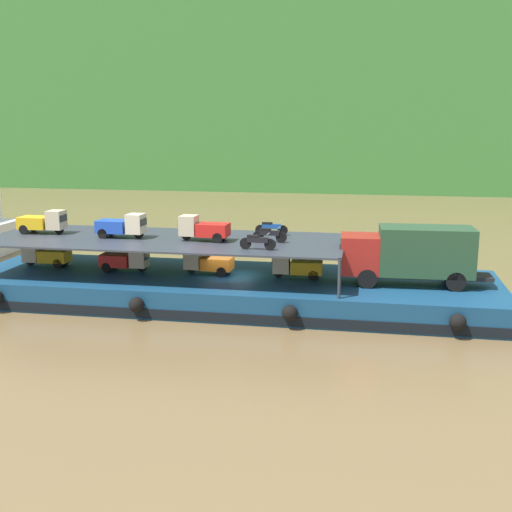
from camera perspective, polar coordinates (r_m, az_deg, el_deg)
The scene contains 15 objects.
ground_plane at distance 35.82m, azimuth -2.31°, elevation -4.14°, with size 400.00×400.00×0.00m, color brown.
hillside_far_bank at distance 107.92m, azimuth 6.58°, elevation 16.24°, with size 113.58×35.31×32.46m.
cargo_barge at distance 35.58m, azimuth -2.33°, elevation -3.00°, with size 29.41×8.75×1.50m.
covered_lorry at distance 34.09m, azimuth 13.72°, elevation 0.23°, with size 7.92×2.55×3.10m.
cargo_rack at distance 36.04m, azimuth -8.26°, elevation 1.46°, with size 20.21×7.31×2.00m.
mini_truck_lower_stern at distance 39.79m, azimuth -18.41°, elevation 0.12°, with size 2.79×1.30×1.38m.
mini_truck_lower_aft at distance 37.25m, azimuth -11.67°, elevation -0.28°, with size 2.74×1.20×1.38m.
mini_truck_lower_mid at distance 35.87m, azimuth -4.37°, elevation -0.54°, with size 2.79×1.29×1.38m.
mini_truck_lower_fore at distance 34.94m, azimuth 3.67°, elevation -0.86°, with size 2.78×1.26×1.38m.
mini_truck_upper_stern at distance 39.35m, azimuth -18.61°, elevation 2.94°, with size 2.74×1.20×1.38m.
mini_truck_upper_mid at distance 36.67m, azimuth -11.96°, elevation 2.69°, with size 2.78×1.26×1.38m.
mini_truck_upper_fore at distance 35.05m, azimuth -4.76°, elevation 2.50°, with size 2.78×1.26×1.38m.
motorcycle_upper_port at distance 32.44m, azimuth 0.12°, elevation 1.32°, with size 1.90×0.55×0.87m.
motorcycle_upper_centre at distance 34.53m, azimuth 1.21°, elevation 1.96°, with size 1.90×0.55×0.87m.
motorcycle_upper_stbd at distance 36.70m, azimuth 1.37°, elevation 2.55°, with size 1.90×0.55×0.87m.
Camera 1 is at (7.63, -33.58, 9.85)m, focal length 44.44 mm.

